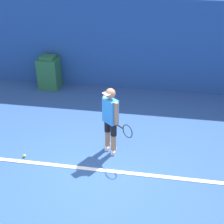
{
  "coord_description": "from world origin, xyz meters",
  "views": [
    {
      "loc": [
        1.2,
        -4.91,
        4.16
      ],
      "look_at": [
        0.16,
        1.17,
        0.9
      ],
      "focal_mm": 50.0,
      "sensor_mm": 36.0,
      "label": 1
    }
  ],
  "objects": [
    {
      "name": "tennis_ball",
      "position": [
        -1.69,
        0.38,
        0.03
      ],
      "size": [
        0.07,
        0.07,
        0.07
      ],
      "color": "#D1E533",
      "rests_on": "ground_plane"
    },
    {
      "name": "covered_chair",
      "position": [
        -2.46,
        4.26,
        0.52
      ],
      "size": [
        0.65,
        0.61,
        1.09
      ],
      "color": "#28663D",
      "rests_on": "ground_plane"
    },
    {
      "name": "tennis_player",
      "position": [
        0.17,
        0.96,
        0.86
      ],
      "size": [
        0.74,
        0.68,
        1.56
      ],
      "rotation": [
        0.0,
        0.0,
        -0.72
      ],
      "color": "#A37556",
      "rests_on": "ground_plane"
    },
    {
      "name": "ground_plane",
      "position": [
        0.0,
        0.0,
        0.0
      ],
      "size": [
        24.0,
        24.0,
        0.0
      ],
      "primitive_type": "plane",
      "color": "#2D5193"
    },
    {
      "name": "court_baseline",
      "position": [
        0.0,
        0.21,
        0.01
      ],
      "size": [
        21.6,
        0.1,
        0.01
      ],
      "color": "white",
      "rests_on": "ground_plane"
    },
    {
      "name": "back_wall",
      "position": [
        0.0,
        4.67,
        1.43
      ],
      "size": [
        24.0,
        0.1,
        2.85
      ],
      "color": "#234C99",
      "rests_on": "ground_plane"
    }
  ]
}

